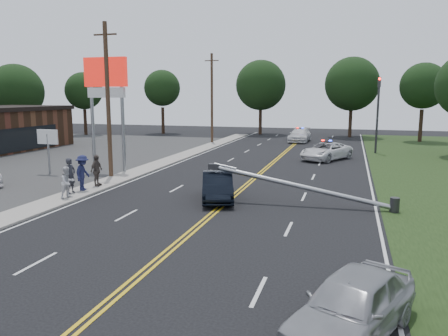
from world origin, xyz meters
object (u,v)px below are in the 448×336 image
(traffic_signal, at_px, (378,108))
(utility_pole_mid, at_px, (108,100))
(fallen_streetlight, at_px, (310,188))
(emergency_a, at_px, (326,151))
(bystander_c, at_px, (83,173))
(bystander_a, at_px, (71,176))
(pylon_sign, at_px, (106,87))
(small_sign, at_px, (48,141))
(utility_pole_far, at_px, (212,98))
(waiting_sedan, at_px, (352,305))
(emergency_b, at_px, (300,135))
(crashed_sedan, at_px, (217,186))
(bystander_b, at_px, (68,182))
(bystander_d, at_px, (97,170))

(traffic_signal, distance_m, utility_pole_mid, 25.12)
(fallen_streetlight, relative_size, emergency_a, 1.76)
(fallen_streetlight, height_order, bystander_c, bystander_c)
(bystander_a, xyz_separation_m, bystander_c, (0.21, 0.84, 0.03))
(pylon_sign, xyz_separation_m, small_sign, (-3.50, -2.00, -3.66))
(utility_pole_far, relative_size, waiting_sedan, 2.28)
(utility_pole_mid, relative_size, waiting_sedan, 2.28)
(fallen_streetlight, bearing_deg, utility_pole_mid, 163.36)
(traffic_signal, bearing_deg, bystander_c, -126.78)
(utility_pole_mid, height_order, bystander_c, utility_pole_mid)
(utility_pole_far, distance_m, emergency_b, 11.23)
(utility_pole_mid, xyz_separation_m, emergency_b, (9.45, 26.29, -4.30))
(small_sign, relative_size, crashed_sedan, 0.70)
(utility_pole_mid, xyz_separation_m, bystander_b, (1.14, -6.19, -4.14))
(traffic_signal, xyz_separation_m, bystander_b, (-16.36, -24.19, -3.26))
(crashed_sedan, height_order, waiting_sedan, waiting_sedan)
(emergency_a, bearing_deg, utility_pole_far, 172.31)
(waiting_sedan, height_order, emergency_a, waiting_sedan)
(emergency_b, bearing_deg, pylon_sign, -112.10)
(fallen_streetlight, distance_m, utility_pole_mid, 14.58)
(utility_pole_mid, relative_size, bystander_c, 5.00)
(bystander_b, bearing_deg, waiting_sedan, -106.35)
(emergency_a, bearing_deg, waiting_sedan, -57.26)
(pylon_sign, height_order, crashed_sedan, pylon_sign)
(waiting_sedan, height_order, emergency_b, emergency_b)
(bystander_c, bearing_deg, emergency_b, -24.50)
(small_sign, bearing_deg, traffic_signal, 38.90)
(fallen_streetlight, bearing_deg, bystander_b, -169.84)
(waiting_sedan, xyz_separation_m, emergency_b, (-5.92, 41.92, 0.04))
(crashed_sedan, height_order, emergency_a, emergency_a)
(utility_pole_far, bearing_deg, emergency_b, 24.38)
(waiting_sedan, distance_m, emergency_a, 28.06)
(small_sign, distance_m, waiting_sedan, 25.57)
(small_sign, bearing_deg, bystander_c, -37.71)
(emergency_a, distance_m, emergency_b, 14.45)
(utility_pole_far, relative_size, bystander_a, 5.17)
(bystander_d, bearing_deg, crashed_sedan, -95.67)
(traffic_signal, relative_size, bystander_c, 3.52)
(bystander_c, relative_size, bystander_d, 1.08)
(small_sign, bearing_deg, emergency_b, 61.53)
(traffic_signal, xyz_separation_m, emergency_a, (-4.25, -5.65, -3.47))
(utility_pole_mid, bearing_deg, emergency_b, 70.22)
(fallen_streetlight, xyz_separation_m, bystander_a, (-12.79, -1.18, 0.17))
(pylon_sign, bearing_deg, bystander_d, -66.75)
(utility_pole_mid, relative_size, bystander_d, 5.41)
(utility_pole_far, xyz_separation_m, bystander_b, (1.14, -28.19, -4.14))
(utility_pole_mid, xyz_separation_m, utility_pole_far, (0.00, 22.00, 0.00))
(emergency_a, relative_size, bystander_b, 3.20)
(utility_pole_far, height_order, bystander_d, utility_pole_far)
(crashed_sedan, height_order, emergency_b, emergency_b)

